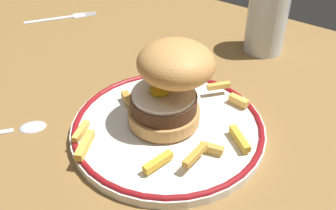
{
  "coord_description": "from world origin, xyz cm",
  "views": [
    {
      "loc": [
        17.8,
        -34.3,
        34.98
      ],
      "look_at": [
        -5.42,
        -1.62,
        4.6
      ],
      "focal_mm": 42.8,
      "sensor_mm": 36.0,
      "label": 1
    }
  ],
  "objects_px": {
    "burger": "(170,82)",
    "spoon": "(21,127)",
    "fork": "(63,17)",
    "dinner_plate": "(168,128)",
    "water_glass": "(266,26)"
  },
  "relations": [
    {
      "from": "burger",
      "to": "spoon",
      "type": "height_order",
      "value": "burger"
    },
    {
      "from": "burger",
      "to": "fork",
      "type": "bearing_deg",
      "value": 157.65
    },
    {
      "from": "dinner_plate",
      "to": "fork",
      "type": "relative_size",
      "value": 2.03
    },
    {
      "from": "dinner_plate",
      "to": "spoon",
      "type": "xyz_separation_m",
      "value": [
        -0.16,
        -0.11,
        -0.0
      ]
    },
    {
      "from": "burger",
      "to": "water_glass",
      "type": "relative_size",
      "value": 1.05
    },
    {
      "from": "fork",
      "to": "burger",
      "type": "bearing_deg",
      "value": -22.35
    },
    {
      "from": "fork",
      "to": "dinner_plate",
      "type": "bearing_deg",
      "value": -23.4
    },
    {
      "from": "water_glass",
      "to": "spoon",
      "type": "relative_size",
      "value": 0.96
    },
    {
      "from": "dinner_plate",
      "to": "spoon",
      "type": "height_order",
      "value": "dinner_plate"
    },
    {
      "from": "burger",
      "to": "water_glass",
      "type": "distance_m",
      "value": 0.27
    },
    {
      "from": "burger",
      "to": "water_glass",
      "type": "bearing_deg",
      "value": 87.87
    },
    {
      "from": "burger",
      "to": "fork",
      "type": "distance_m",
      "value": 0.41
    },
    {
      "from": "burger",
      "to": "fork",
      "type": "xyz_separation_m",
      "value": [
        -0.38,
        0.15,
        -0.07
      ]
    },
    {
      "from": "burger",
      "to": "spoon",
      "type": "xyz_separation_m",
      "value": [
        -0.16,
        -0.12,
        -0.07
      ]
    },
    {
      "from": "burger",
      "to": "spoon",
      "type": "relative_size",
      "value": 1.01
    }
  ]
}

